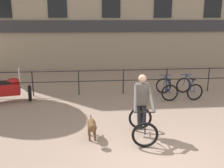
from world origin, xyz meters
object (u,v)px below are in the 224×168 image
at_px(parked_bicycle_near_lamp, 167,88).
at_px(parked_bicycle_mid_left, 189,88).
at_px(dog, 92,126).
at_px(parked_motorcycle, 8,88).
at_px(cyclist_with_bike, 142,109).

xyz_separation_m(parked_bicycle_near_lamp, parked_bicycle_mid_left, (0.94, 0.00, 0.00)).
bearing_deg(dog, parked_bicycle_mid_left, 38.11).
xyz_separation_m(parked_motorcycle, parked_bicycle_near_lamp, (6.19, 0.12, -0.20)).
xyz_separation_m(cyclist_with_bike, parked_bicycle_mid_left, (2.67, 3.38, -0.41)).
bearing_deg(dog, cyclist_with_bike, 2.10).
xyz_separation_m(cyclist_with_bike, dog, (-1.38, -0.12, -0.37)).
relative_size(cyclist_with_bike, parked_motorcycle, 0.99).
relative_size(dog, parked_motorcycle, 0.58).
bearing_deg(parked_bicycle_near_lamp, dog, 51.70).
relative_size(dog, parked_bicycle_mid_left, 0.87).
distance_m(cyclist_with_bike, parked_motorcycle, 5.53).
bearing_deg(cyclist_with_bike, parked_bicycle_near_lamp, 68.07).
bearing_deg(cyclist_with_bike, parked_motorcycle, 149.05).
bearing_deg(parked_motorcycle, cyclist_with_bike, -136.77).
distance_m(parked_bicycle_near_lamp, parked_bicycle_mid_left, 0.94).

